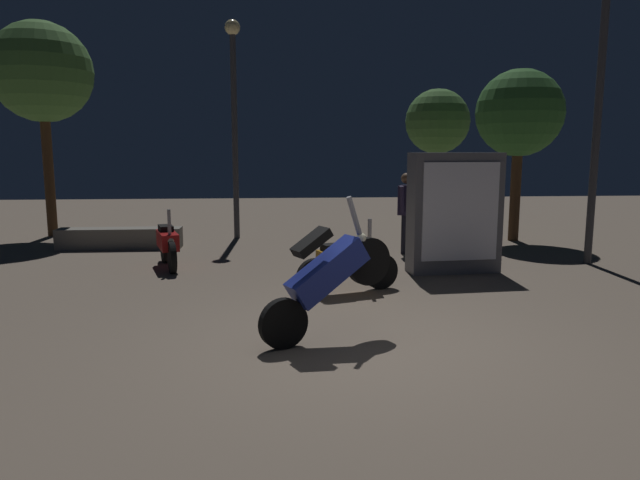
# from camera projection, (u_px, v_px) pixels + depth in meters

# --- Properties ---
(ground_plane) EXTENTS (40.00, 40.00, 0.00)m
(ground_plane) POSITION_uv_depth(u_px,v_px,m) (363.00, 344.00, 6.41)
(ground_plane) COLOR #756656
(motorcycle_blue_foreground) EXTENTS (1.55, 0.79, 1.63)m
(motorcycle_blue_foreground) POSITION_uv_depth(u_px,v_px,m) (327.00, 276.00, 6.44)
(motorcycle_blue_foreground) COLOR black
(motorcycle_blue_foreground) RESTS_ON ground_plane
(motorcycle_red_parked_left) EXTENTS (0.59, 1.62, 1.11)m
(motorcycle_red_parked_left) POSITION_uv_depth(u_px,v_px,m) (168.00, 244.00, 10.56)
(motorcycle_red_parked_left) COLOR black
(motorcycle_red_parked_left) RESTS_ON ground_plane
(motorcycle_orange_parked_right) EXTENTS (1.61, 0.60, 1.11)m
(motorcycle_orange_parked_right) POSITION_uv_depth(u_px,v_px,m) (348.00, 264.00, 8.70)
(motorcycle_orange_parked_right) COLOR black
(motorcycle_orange_parked_right) RESTS_ON ground_plane
(person_rider_beside) EXTENTS (0.43, 0.61, 1.68)m
(person_rider_beside) POSITION_uv_depth(u_px,v_px,m) (406.00, 206.00, 11.93)
(person_rider_beside) COLOR black
(person_rider_beside) RESTS_ON ground_plane
(streetlamp_near) EXTENTS (0.36, 0.36, 5.16)m
(streetlamp_near) POSITION_uv_depth(u_px,v_px,m) (234.00, 103.00, 13.72)
(streetlamp_near) COLOR #38383D
(streetlamp_near) RESTS_ON ground_plane
(streetlamp_far) EXTENTS (0.36, 0.36, 5.51)m
(streetlamp_far) POSITION_uv_depth(u_px,v_px,m) (601.00, 77.00, 10.48)
(streetlamp_far) COLOR #38383D
(streetlamp_far) RESTS_ON ground_plane
(tree_left_bg) EXTENTS (2.40, 2.40, 5.21)m
(tree_left_bg) POSITION_uv_depth(u_px,v_px,m) (42.00, 73.00, 13.92)
(tree_left_bg) COLOR #4C331E
(tree_left_bg) RESTS_ON ground_plane
(tree_center_bg) EXTENTS (1.88, 1.88, 3.92)m
(tree_center_bg) POSITION_uv_depth(u_px,v_px,m) (438.00, 123.00, 16.91)
(tree_center_bg) COLOR #4C331E
(tree_center_bg) RESTS_ON ground_plane
(tree_right_bg) EXTENTS (2.01, 2.01, 4.00)m
(tree_right_bg) POSITION_uv_depth(u_px,v_px,m) (519.00, 114.00, 13.36)
(tree_right_bg) COLOR #4C331E
(tree_right_bg) RESTS_ON ground_plane
(kiosk_billboard) EXTENTS (1.63, 0.65, 2.10)m
(kiosk_billboard) POSITION_uv_depth(u_px,v_px,m) (455.00, 213.00, 10.08)
(kiosk_billboard) COLOR #595960
(kiosk_billboard) RESTS_ON ground_plane
(planter_wall_low) EXTENTS (2.65, 0.50, 0.45)m
(planter_wall_low) POSITION_uv_depth(u_px,v_px,m) (120.00, 238.00, 12.66)
(planter_wall_low) COLOR gray
(planter_wall_low) RESTS_ON ground_plane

